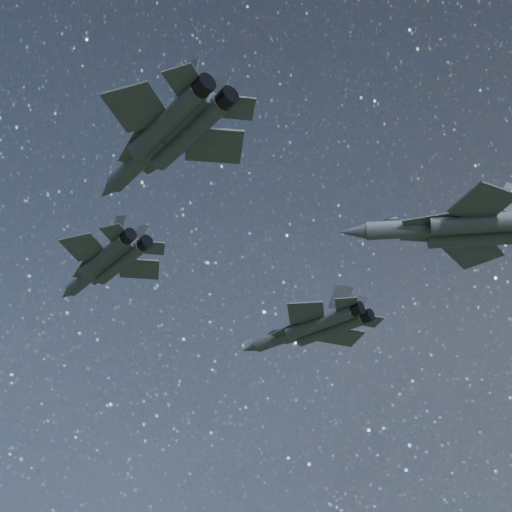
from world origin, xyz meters
The scene contains 4 objects.
jet_lead centered at (-10.97, -4.18, 159.62)m, with size 16.48×10.93×4.20m.
jet_left centered at (-0.60, 22.59, 161.87)m, with size 19.46×13.54×4.89m.
jet_right centered at (5.20, -16.46, 160.34)m, with size 19.57×12.94×5.00m.
jet_slot centered at (23.45, 4.34, 156.94)m, with size 19.11×12.51×4.93m.
Camera 1 is at (38.96, -59.93, 112.36)m, focal length 60.00 mm.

